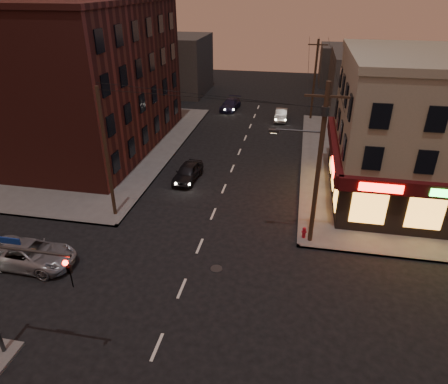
% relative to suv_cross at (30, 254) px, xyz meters
% --- Properties ---
extents(ground, '(120.00, 120.00, 0.00)m').
position_rel_suv_cross_xyz_m(ground, '(9.23, -0.34, -0.74)').
color(ground, black).
rests_on(ground, ground).
extents(sidewalk_ne, '(24.00, 28.00, 0.15)m').
position_rel_suv_cross_xyz_m(sidewalk_ne, '(27.23, 18.66, -0.67)').
color(sidewalk_ne, '#514F4C').
rests_on(sidewalk_ne, ground).
extents(sidewalk_nw, '(24.00, 28.00, 0.15)m').
position_rel_suv_cross_xyz_m(sidewalk_nw, '(-8.77, 18.66, -0.67)').
color(sidewalk_nw, '#514F4C').
rests_on(sidewalk_nw, ground).
extents(brick_apartment, '(12.00, 20.00, 13.00)m').
position_rel_suv_cross_xyz_m(brick_apartment, '(-5.27, 18.66, 5.91)').
color(brick_apartment, '#4B1C18').
rests_on(brick_apartment, sidewalk_nw).
extents(bg_building_ne_a, '(10.00, 12.00, 7.00)m').
position_rel_suv_cross_xyz_m(bg_building_ne_a, '(23.23, 37.66, 2.76)').
color(bg_building_ne_a, '#3F3D3A').
rests_on(bg_building_ne_a, ground).
extents(bg_building_nw, '(9.00, 10.00, 8.00)m').
position_rel_suv_cross_xyz_m(bg_building_nw, '(-3.77, 41.66, 3.26)').
color(bg_building_nw, '#3F3D3A').
rests_on(bg_building_nw, ground).
extents(bg_building_ne_b, '(8.00, 8.00, 6.00)m').
position_rel_suv_cross_xyz_m(bg_building_ne_b, '(21.23, 51.66, 2.26)').
color(bg_building_ne_b, '#3F3D3A').
rests_on(bg_building_ne_b, ground).
extents(utility_pole_main, '(4.20, 0.44, 10.00)m').
position_rel_suv_cross_xyz_m(utility_pole_main, '(15.91, 5.46, 5.02)').
color(utility_pole_main, '#382619').
rests_on(utility_pole_main, sidewalk_ne).
extents(utility_pole_far, '(0.26, 0.26, 9.00)m').
position_rel_suv_cross_xyz_m(utility_pole_far, '(16.03, 31.66, 3.91)').
color(utility_pole_far, '#382619').
rests_on(utility_pole_far, sidewalk_ne).
extents(utility_pole_west, '(0.24, 0.24, 9.00)m').
position_rel_suv_cross_xyz_m(utility_pole_west, '(2.43, 6.16, 3.91)').
color(utility_pole_west, '#382619').
rests_on(utility_pole_west, sidewalk_nw).
extents(traffic_signal, '(4.49, 0.32, 6.47)m').
position_rel_suv_cross_xyz_m(traffic_signal, '(3.66, -5.94, 3.41)').
color(traffic_signal, '#333538').
rests_on(traffic_signal, ground).
extents(suv_cross, '(5.39, 2.57, 1.48)m').
position_rel_suv_cross_xyz_m(suv_cross, '(0.00, 0.00, 0.00)').
color(suv_cross, gray).
rests_on(suv_cross, ground).
extents(sedan_near, '(1.99, 4.33, 1.44)m').
position_rel_suv_cross_xyz_m(sedan_near, '(5.98, 12.67, -0.02)').
color(sedan_near, black).
rests_on(sedan_near, ground).
extents(sedan_mid, '(1.44, 3.95, 1.29)m').
position_rel_suv_cross_xyz_m(sedan_mid, '(12.54, 30.62, -0.10)').
color(sedan_mid, gray).
rests_on(sedan_mid, ground).
extents(sedan_far, '(2.38, 4.84, 1.35)m').
position_rel_suv_cross_xyz_m(sedan_far, '(5.78, 33.89, -0.06)').
color(sedan_far, '#1C1C38').
rests_on(sedan_far, ground).
extents(fire_hydrant, '(0.33, 0.33, 0.76)m').
position_rel_suv_cross_xyz_m(fire_hydrant, '(15.63, 5.66, -0.18)').
color(fire_hydrant, maroon).
rests_on(fire_hydrant, sidewalk_ne).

